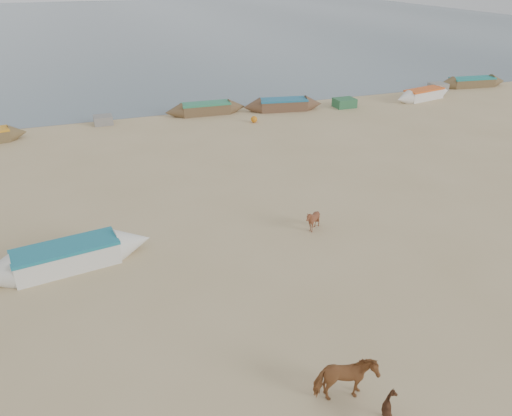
% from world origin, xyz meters
% --- Properties ---
extents(ground, '(140.00, 140.00, 0.00)m').
position_xyz_m(ground, '(0.00, 0.00, 0.00)').
color(ground, tan).
rests_on(ground, ground).
extents(sea, '(160.00, 160.00, 0.00)m').
position_xyz_m(sea, '(0.00, 82.00, 0.01)').
color(sea, slate).
rests_on(sea, ground).
extents(cow_adult, '(1.58, 0.92, 1.26)m').
position_xyz_m(cow_adult, '(-0.97, -4.83, 0.63)').
color(cow_adult, '#935A30').
rests_on(cow_adult, ground).
extents(calf_front, '(0.90, 0.82, 0.93)m').
position_xyz_m(calf_front, '(2.12, 3.21, 0.47)').
color(calf_front, brown).
rests_on(calf_front, ground).
extents(calf_right, '(0.67, 0.76, 0.73)m').
position_xyz_m(calf_right, '(-0.32, -5.88, 0.36)').
color(calf_right, brown).
rests_on(calf_right, ground).
extents(near_canoe, '(6.12, 2.14, 0.89)m').
position_xyz_m(near_canoe, '(-7.16, 3.75, 0.45)').
color(near_canoe, silver).
rests_on(near_canoe, ground).
extents(waterline_canoes, '(57.04, 4.41, 0.91)m').
position_xyz_m(waterline_canoes, '(0.33, 20.27, 0.42)').
color(waterline_canoes, brown).
rests_on(waterline_canoes, ground).
extents(beach_clutter, '(43.93, 5.03, 0.64)m').
position_xyz_m(beach_clutter, '(4.20, 19.78, 0.30)').
color(beach_clutter, '#306B48').
rests_on(beach_clutter, ground).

